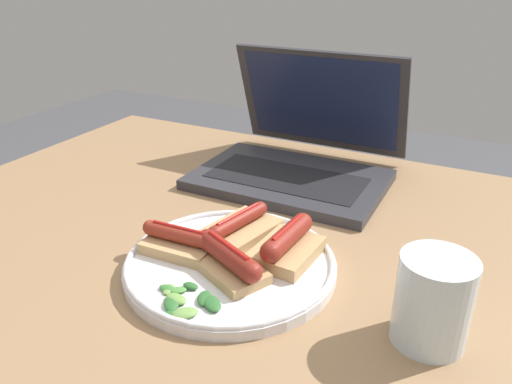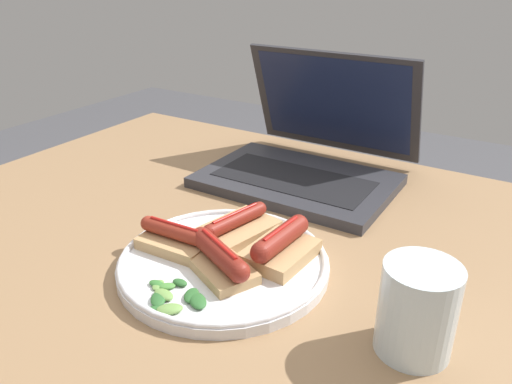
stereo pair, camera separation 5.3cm
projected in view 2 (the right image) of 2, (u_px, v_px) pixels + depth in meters
The scene contains 9 objects.
desk at pixel (236, 282), 0.73m from camera, with size 1.12×0.88×0.74m.
laptop at pixel (308, 157), 0.90m from camera, with size 0.33×0.30×0.22m.
plate at pixel (224, 262), 0.65m from camera, with size 0.27×0.27×0.02m.
sausage_toast_left at pixel (280, 246), 0.64m from camera, with size 0.08×0.11×0.05m.
sausage_toast_middle at pixel (219, 259), 0.61m from camera, with size 0.12×0.10×0.04m.
sausage_toast_right at pixel (236, 227), 0.69m from camera, with size 0.10×0.13×0.04m.
sausage_toast_extra at pixel (175, 238), 0.66m from camera, with size 0.11×0.06×0.04m.
salad_pile at pixel (174, 297), 0.57m from camera, with size 0.09×0.07×0.01m.
drinking_glass at pixel (417, 309), 0.50m from camera, with size 0.08×0.08×0.10m.
Camera 2 is at (0.34, -0.50, 1.11)m, focal length 35.00 mm.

